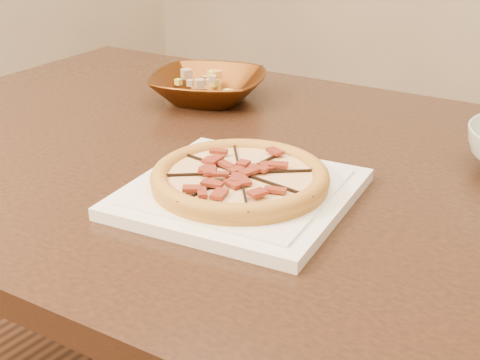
{
  "coord_description": "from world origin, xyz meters",
  "views": [
    {
      "loc": [
        0.59,
        -0.8,
        1.17
      ],
      "look_at": [
        0.08,
        -0.11,
        0.78
      ],
      "focal_mm": 50.0,
      "sensor_mm": 36.0,
      "label": 1
    }
  ],
  "objects_px": {
    "plate": "(240,192)",
    "bronze_bowl": "(208,87)",
    "pizza": "(240,178)",
    "dining_table": "(256,207)"
  },
  "relations": [
    {
      "from": "pizza",
      "to": "dining_table",
      "type": "bearing_deg",
      "value": 116.61
    },
    {
      "from": "dining_table",
      "to": "plate",
      "type": "xyz_separation_m",
      "value": [
        0.07,
        -0.14,
        0.1
      ]
    },
    {
      "from": "dining_table",
      "to": "plate",
      "type": "height_order",
      "value": "plate"
    },
    {
      "from": "dining_table",
      "to": "bronze_bowl",
      "type": "xyz_separation_m",
      "value": [
        -0.26,
        0.2,
        0.12
      ]
    },
    {
      "from": "pizza",
      "to": "plate",
      "type": "bearing_deg",
      "value": -44.63
    },
    {
      "from": "plate",
      "to": "bronze_bowl",
      "type": "xyz_separation_m",
      "value": [
        -0.33,
        0.34,
        0.02
      ]
    },
    {
      "from": "pizza",
      "to": "bronze_bowl",
      "type": "distance_m",
      "value": 0.47
    },
    {
      "from": "plate",
      "to": "pizza",
      "type": "height_order",
      "value": "pizza"
    },
    {
      "from": "plate",
      "to": "bronze_bowl",
      "type": "distance_m",
      "value": 0.47
    },
    {
      "from": "dining_table",
      "to": "plate",
      "type": "relative_size",
      "value": 4.59
    }
  ]
}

